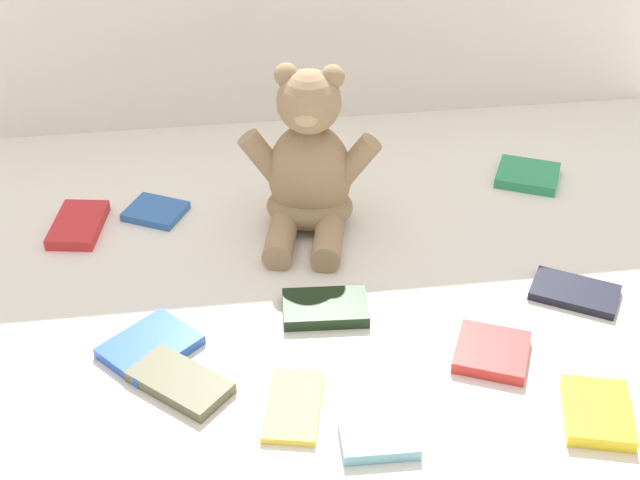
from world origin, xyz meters
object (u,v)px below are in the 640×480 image
book_case_1 (156,211)px  book_case_11 (597,412)px  book_case_7 (293,406)px  book_case_2 (528,175)px  teddy_bear (309,170)px  book_case_8 (379,438)px  book_case_6 (492,352)px  book_case_9 (180,382)px  book_case_5 (150,346)px  book_case_4 (325,308)px  book_case_10 (78,225)px  book_case_3 (575,292)px

book_case_1 → book_case_11: size_ratio=0.84×
book_case_7 → book_case_11: book_case_11 is taller
book_case_7 → book_case_2: bearing=59.5°
book_case_1 → book_case_7: 0.52m
teddy_bear → book_case_8: (0.02, -0.50, -0.10)m
book_case_6 → book_case_8: 0.23m
book_case_6 → book_case_9: bearing=24.6°
book_case_2 → book_case_9: bearing=-28.2°
teddy_bear → book_case_11: 0.59m
book_case_2 → book_case_5: book_case_2 is taller
book_case_4 → book_case_5: 0.26m
book_case_10 → book_case_5: bearing=121.1°
book_case_6 → book_case_2: bearing=-89.8°
book_case_1 → book_case_3: bearing=-88.5°
book_case_4 → book_case_8: size_ratio=1.31×
book_case_3 → book_case_7: size_ratio=1.00×
book_case_2 → book_case_9: 0.78m
book_case_7 → book_case_10: 0.56m
book_case_6 → book_case_9: size_ratio=0.73×
book_case_2 → book_case_9: book_case_2 is taller
book_case_4 → book_case_9: 0.25m
book_case_2 → book_case_8: bearing=-7.5°
book_case_4 → book_case_7: 0.20m
book_case_3 → book_case_9: size_ratio=0.94×
book_case_9 → teddy_bear: bearing=-167.8°
book_case_4 → book_case_10: size_ratio=0.97×
book_case_1 → book_case_8: 0.63m
book_case_3 → book_case_9: (-0.59, -0.12, 0.00)m
book_case_2 → book_case_5: (-0.67, -0.38, -0.00)m
book_case_5 → book_case_10: 0.35m
book_case_3 → book_case_10: 0.81m
book_case_8 → book_case_10: book_case_10 is taller
book_case_1 → book_case_2: bearing=-59.7°
book_case_5 → book_case_8: (0.28, -0.21, 0.00)m
book_case_5 → teddy_bear: bearing=97.0°
book_case_3 → book_case_11: 0.25m
book_case_1 → book_case_10: bearing=130.7°
book_case_6 → book_case_11: size_ratio=0.88×
book_case_3 → book_case_6: 0.20m
teddy_bear → book_case_4: bearing=-78.9°
book_case_1 → book_case_9: 0.43m
book_case_3 → book_case_7: (-0.45, -0.18, -0.00)m
book_case_7 → book_case_3: bearing=34.4°
teddy_bear → book_case_10: teddy_bear is taller
book_case_2 → book_case_6: bearing=1.7°
book_case_4 → book_case_6: 0.25m
book_case_10 → book_case_1: bearing=-157.4°
book_case_7 → book_case_8: size_ratio=1.33×
book_case_2 → book_case_4: size_ratio=0.87×
book_case_9 → book_case_8: bearing=104.5°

